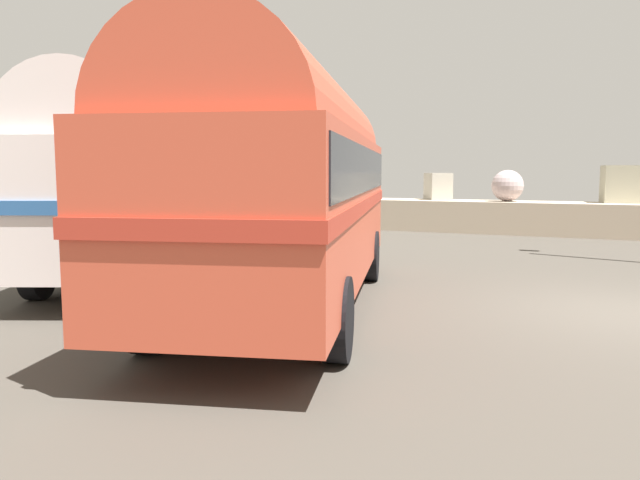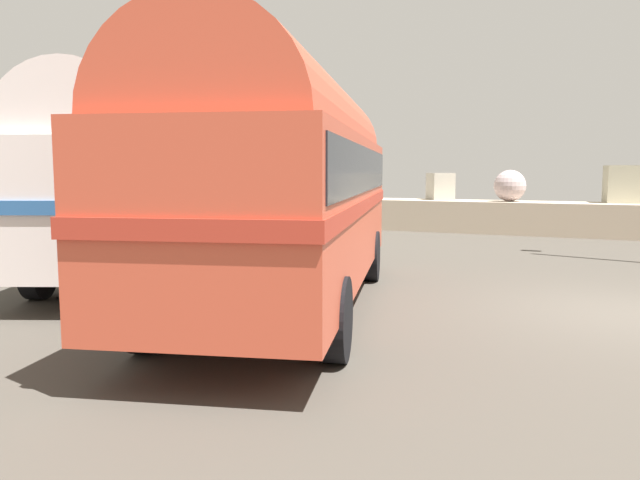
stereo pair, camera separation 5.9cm
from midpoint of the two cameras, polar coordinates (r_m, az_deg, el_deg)
The scene contains 4 objects.
ground at distance 10.37m, azimuth 26.77°, elevation -6.14°, with size 32.00×26.00×0.02m.
breakwater at distance 22.00m, azimuth 25.48°, elevation 2.04°, with size 31.36×2.11×2.39m.
vintage_coach at distance 9.48m, azimuth -3.25°, elevation 5.85°, with size 4.62×8.91×3.70m.
second_coach at distance 13.19m, azimuth -15.73°, elevation 5.77°, with size 5.62×8.82×3.70m.
Camera 1 is at (-0.58, -10.15, 2.13)m, focal length 34.91 mm.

